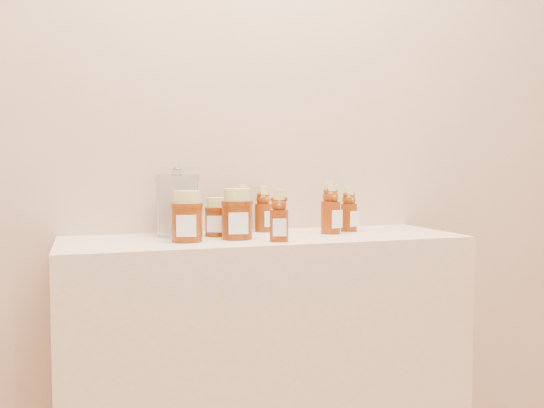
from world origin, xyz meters
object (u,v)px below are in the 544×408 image
object	(u,v)px
display_table	(266,383)
glass_canister	(177,203)
bear_bottle_back_left	(242,205)
honey_jar_left	(187,216)
bear_bottle_front_left	(279,212)

from	to	relation	value
display_table	glass_canister	world-z (taller)	glass_canister
display_table	glass_canister	xyz separation A→B (m)	(-0.25, 0.09, 0.55)
bear_bottle_back_left	honey_jar_left	world-z (taller)	bear_bottle_back_left
bear_bottle_front_left	honey_jar_left	distance (m)	0.26
bear_bottle_front_left	honey_jar_left	bearing A→B (deg)	178.79
display_table	bear_bottle_front_left	bearing A→B (deg)	-89.41
bear_bottle_front_left	glass_canister	bearing A→B (deg)	155.41
glass_canister	honey_jar_left	bearing A→B (deg)	-88.01
bear_bottle_back_left	honey_jar_left	distance (m)	0.27
bear_bottle_back_left	glass_canister	size ratio (longest dim) A/B	0.85
bear_bottle_front_left	display_table	bearing A→B (deg)	106.41
bear_bottle_back_left	honey_jar_left	bearing A→B (deg)	-146.41
display_table	glass_canister	bearing A→B (deg)	159.56
bear_bottle_back_left	honey_jar_left	size ratio (longest dim) A/B	1.22
display_table	bear_bottle_back_left	bearing A→B (deg)	106.40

